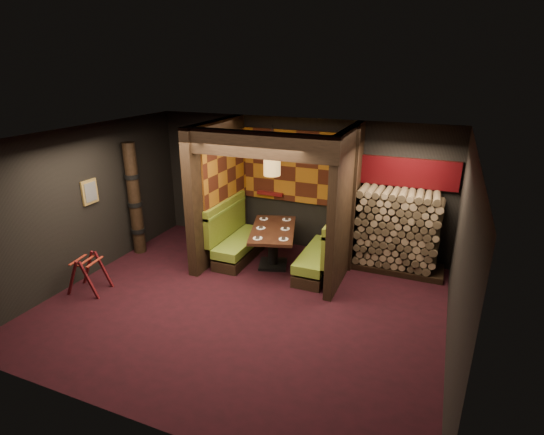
{
  "coord_description": "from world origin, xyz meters",
  "views": [
    {
      "loc": [
        2.87,
        -5.66,
        3.9
      ],
      "look_at": [
        0.0,
        1.3,
        1.15
      ],
      "focal_mm": 28.0,
      "sensor_mm": 36.0,
      "label": 1
    }
  ],
  "objects_px": {
    "pendant_lamp": "(272,163)",
    "luggage_rack": "(88,272)",
    "totem_column": "(135,200)",
    "firewood_stack": "(401,232)",
    "booth_bench_right": "(323,254)",
    "booth_bench_left": "(236,240)",
    "dining_table": "(273,240)"
  },
  "relations": [
    {
      "from": "totem_column",
      "to": "booth_bench_left",
      "type": "bearing_deg",
      "value": 14.75
    },
    {
      "from": "booth_bench_left",
      "to": "firewood_stack",
      "type": "bearing_deg",
      "value": 12.17
    },
    {
      "from": "pendant_lamp",
      "to": "booth_bench_left",
      "type": "bearing_deg",
      "value": 171.1
    },
    {
      "from": "totem_column",
      "to": "pendant_lamp",
      "type": "bearing_deg",
      "value": 7.93
    },
    {
      "from": "luggage_rack",
      "to": "firewood_stack",
      "type": "relative_size",
      "value": 0.42
    },
    {
      "from": "dining_table",
      "to": "booth_bench_left",
      "type": "bearing_deg",
      "value": 174.32
    },
    {
      "from": "pendant_lamp",
      "to": "firewood_stack",
      "type": "relative_size",
      "value": 0.54
    },
    {
      "from": "booth_bench_right",
      "to": "dining_table",
      "type": "height_order",
      "value": "booth_bench_right"
    },
    {
      "from": "dining_table",
      "to": "luggage_rack",
      "type": "bearing_deg",
      "value": -140.72
    },
    {
      "from": "pendant_lamp",
      "to": "firewood_stack",
      "type": "bearing_deg",
      "value": 19.44
    },
    {
      "from": "booth_bench_left",
      "to": "luggage_rack",
      "type": "distance_m",
      "value": 2.92
    },
    {
      "from": "dining_table",
      "to": "firewood_stack",
      "type": "xyz_separation_m",
      "value": [
        2.37,
        0.79,
        0.24
      ]
    },
    {
      "from": "pendant_lamp",
      "to": "luggage_rack",
      "type": "bearing_deg",
      "value": -141.37
    },
    {
      "from": "booth_bench_left",
      "to": "firewood_stack",
      "type": "relative_size",
      "value": 0.92
    },
    {
      "from": "totem_column",
      "to": "firewood_stack",
      "type": "relative_size",
      "value": 1.39
    },
    {
      "from": "pendant_lamp",
      "to": "totem_column",
      "type": "distance_m",
      "value": 3.14
    },
    {
      "from": "booth_bench_left",
      "to": "dining_table",
      "type": "bearing_deg",
      "value": -5.68
    },
    {
      "from": "dining_table",
      "to": "luggage_rack",
      "type": "relative_size",
      "value": 2.34
    },
    {
      "from": "luggage_rack",
      "to": "booth_bench_right",
      "type": "bearing_deg",
      "value": 31.66
    },
    {
      "from": "luggage_rack",
      "to": "firewood_stack",
      "type": "bearing_deg",
      "value": 30.54
    },
    {
      "from": "booth_bench_right",
      "to": "luggage_rack",
      "type": "xyz_separation_m",
      "value": [
        -3.7,
        -2.28,
        -0.03
      ]
    },
    {
      "from": "booth_bench_left",
      "to": "booth_bench_right",
      "type": "bearing_deg",
      "value": 0.0
    },
    {
      "from": "pendant_lamp",
      "to": "firewood_stack",
      "type": "xyz_separation_m",
      "value": [
        2.37,
        0.84,
        -1.32
      ]
    },
    {
      "from": "dining_table",
      "to": "firewood_stack",
      "type": "relative_size",
      "value": 0.99
    },
    {
      "from": "booth_bench_right",
      "to": "pendant_lamp",
      "type": "bearing_deg",
      "value": -172.34
    },
    {
      "from": "booth_bench_left",
      "to": "booth_bench_right",
      "type": "distance_m",
      "value": 1.89
    },
    {
      "from": "pendant_lamp",
      "to": "luggage_rack",
      "type": "relative_size",
      "value": 1.27
    },
    {
      "from": "dining_table",
      "to": "totem_column",
      "type": "relative_size",
      "value": 0.72
    },
    {
      "from": "dining_table",
      "to": "firewood_stack",
      "type": "distance_m",
      "value": 2.51
    },
    {
      "from": "booth_bench_left",
      "to": "totem_column",
      "type": "height_order",
      "value": "totem_column"
    },
    {
      "from": "booth_bench_right",
      "to": "luggage_rack",
      "type": "relative_size",
      "value": 2.18
    },
    {
      "from": "luggage_rack",
      "to": "totem_column",
      "type": "height_order",
      "value": "totem_column"
    }
  ]
}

